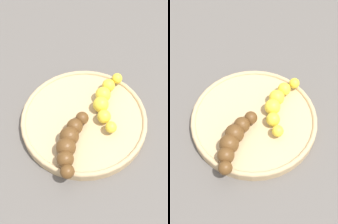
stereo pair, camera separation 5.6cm
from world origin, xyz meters
TOP-DOWN VIEW (x-y plane):
  - ground_plane at (0.00, 0.00)m, footprint 2.40×2.40m
  - fruit_bowl at (0.00, 0.00)m, footprint 0.26×0.26m
  - banana_yellow at (0.05, 0.00)m, footprint 0.10×0.12m
  - banana_overripe at (-0.06, -0.04)m, footprint 0.10×0.11m

SIDE VIEW (x-z plane):
  - ground_plane at x=0.00m, z-range 0.00..0.00m
  - fruit_bowl at x=0.00m, z-range 0.00..0.02m
  - banana_yellow at x=0.05m, z-range 0.02..0.05m
  - banana_overripe at x=-0.06m, z-range 0.02..0.06m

